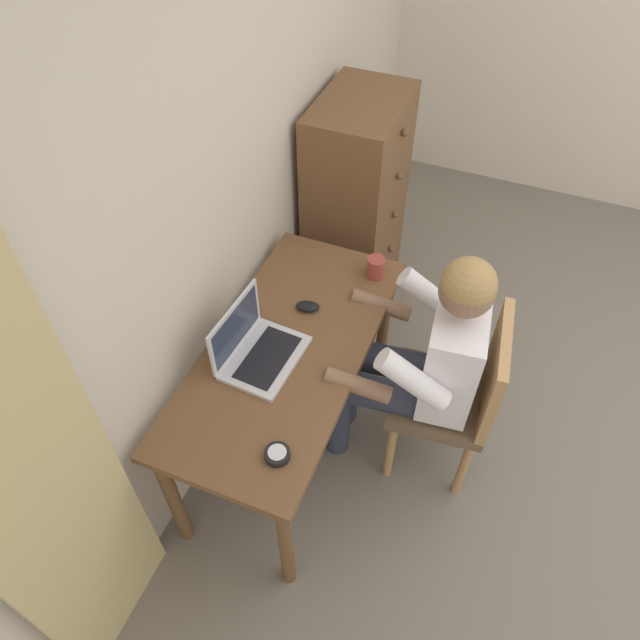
% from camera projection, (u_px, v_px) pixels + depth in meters
% --- Properties ---
extents(wall_back, '(4.80, 0.05, 2.50)m').
position_uv_depth(wall_back, '(239.00, 157.00, 2.31)').
color(wall_back, beige).
rests_on(wall_back, ground_plane).
extents(curtain_panel, '(0.49, 0.03, 2.25)m').
position_uv_depth(curtain_panel, '(27.00, 473.00, 1.54)').
color(curtain_panel, '#CCB77A').
rests_on(curtain_panel, ground_plane).
extents(desk, '(1.30, 0.60, 0.72)m').
position_uv_depth(desk, '(288.00, 363.00, 2.43)').
color(desk, brown).
rests_on(desk, ground_plane).
extents(dresser, '(0.60, 0.44, 1.19)m').
position_uv_depth(dresser, '(356.00, 205.00, 3.18)').
color(dresser, brown).
rests_on(dresser, ground_plane).
extents(chair, '(0.46, 0.44, 0.89)m').
position_uv_depth(chair, '(458.00, 393.00, 2.47)').
color(chair, brown).
rests_on(chair, ground_plane).
extents(person_seated, '(0.57, 0.61, 1.21)m').
position_uv_depth(person_seated, '(420.00, 356.00, 2.37)').
color(person_seated, '#33384C').
rests_on(person_seated, ground_plane).
extents(laptop, '(0.36, 0.27, 0.24)m').
position_uv_depth(laptop, '(255.00, 347.00, 2.28)').
color(laptop, silver).
rests_on(laptop, desk).
extents(computer_mouse, '(0.08, 0.11, 0.03)m').
position_uv_depth(computer_mouse, '(308.00, 306.00, 2.48)').
color(computer_mouse, black).
rests_on(computer_mouse, desk).
extents(desk_clock, '(0.09, 0.09, 0.03)m').
position_uv_depth(desk_clock, '(277.00, 454.00, 2.01)').
color(desk_clock, black).
rests_on(desk_clock, desk).
extents(coffee_mug, '(0.12, 0.08, 0.09)m').
position_uv_depth(coffee_mug, '(376.00, 267.00, 2.60)').
color(coffee_mug, '#9E3D38').
rests_on(coffee_mug, desk).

